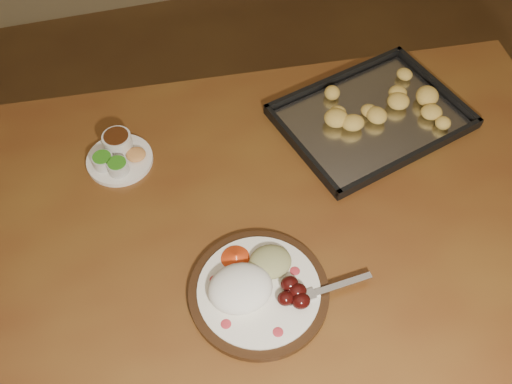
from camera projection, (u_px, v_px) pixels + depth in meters
name	position (u px, v px, depth m)	size (l,w,h in m)	color
dining_table	(246.00, 253.00, 1.22)	(1.57, 1.02, 0.75)	brown
dinner_plate	(256.00, 287.00, 1.04)	(0.34, 0.26, 0.06)	black
condiment_saucer	(118.00, 155.00, 1.23)	(0.14, 0.14, 0.05)	white
baking_tray	(371.00, 116.00, 1.30)	(0.46, 0.39, 0.04)	black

